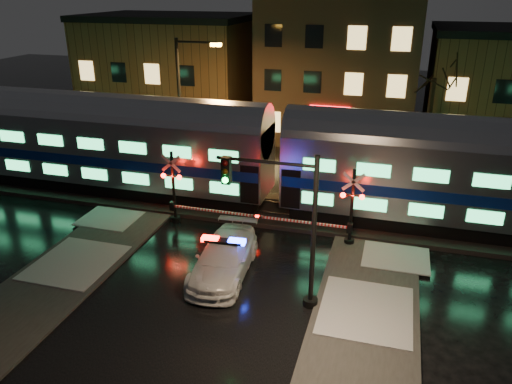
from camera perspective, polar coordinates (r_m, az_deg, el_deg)
ground at (r=23.91m, az=-2.75°, el=-6.98°), size 120.00×120.00×0.00m
ballast at (r=28.11m, az=0.51°, el=-1.94°), size 90.00×4.20×0.24m
sidewalk_left at (r=22.40m, az=-24.31°, el=-11.25°), size 4.00×20.00×0.12m
sidewalk_right at (r=17.99m, az=11.66°, el=-18.64°), size 4.00×20.00×0.12m
building_left at (r=46.71m, az=-9.54°, el=13.30°), size 14.00×10.00×9.00m
building_mid at (r=42.85m, az=9.73°, el=14.16°), size 12.00×11.00×11.50m
building_right at (r=43.10m, az=27.16°, el=10.07°), size 12.00×10.00×8.50m
train at (r=26.70m, az=2.44°, el=4.22°), size 51.00×3.12×5.92m
police_car at (r=21.94m, az=-3.68°, el=-7.52°), size 2.59×5.60×1.76m
crossing_signal_right at (r=24.27m, az=9.96°, el=-2.54°), size 5.55×0.65×3.93m
crossing_signal_left at (r=26.36m, az=-8.73°, el=-0.36°), size 5.57×0.65×3.94m
traffic_light at (r=18.86m, az=3.66°, el=-4.09°), size 4.05×0.72×6.27m
streetlight at (r=32.15m, az=-8.22°, el=10.36°), size 2.96×0.31×8.86m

